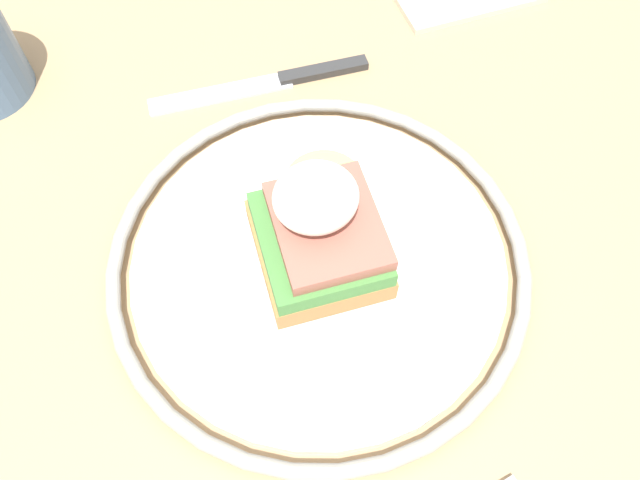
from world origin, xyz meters
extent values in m
cube|color=tan|center=(0.00, 0.00, 0.73)|extent=(0.87, 0.83, 0.03)
cylinder|color=tan|center=(0.37, -0.35, 0.36)|extent=(0.06, 0.06, 0.71)
cylinder|color=tan|center=(0.37, 0.35, 0.36)|extent=(0.06, 0.06, 0.71)
cylinder|color=white|center=(0.03, 0.00, 0.75)|extent=(0.26, 0.26, 0.01)
torus|color=gray|center=(0.03, 0.00, 0.75)|extent=(0.29, 0.29, 0.01)
cube|color=#9E703D|center=(0.03, 0.00, 0.77)|extent=(0.09, 0.08, 0.02)
cube|color=#427A38|center=(0.03, 0.00, 0.78)|extent=(0.08, 0.08, 0.01)
cube|color=#9E5647|center=(0.03, -0.01, 0.79)|extent=(0.08, 0.06, 0.01)
ellipsoid|color=white|center=(0.04, 0.00, 0.82)|extent=(0.05, 0.05, 0.04)
cylinder|color=#EAD166|center=(0.09, -0.02, 0.76)|extent=(0.06, 0.06, 0.00)
cube|color=#2D2D2D|center=(0.21, -0.05, 0.75)|extent=(0.01, 0.08, 0.01)
cube|color=silver|center=(0.21, 0.03, 0.74)|extent=(0.02, 0.12, 0.00)
camera|label=1|loc=(-0.16, 0.06, 1.13)|focal=35.00mm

